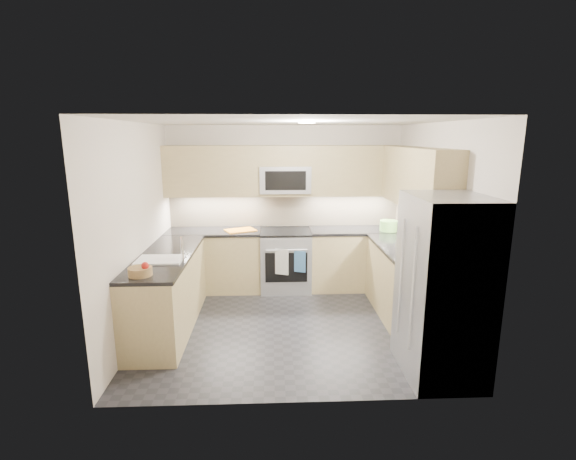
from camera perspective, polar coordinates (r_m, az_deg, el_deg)
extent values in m
cube|color=black|center=(5.44, 0.16, -12.74)|extent=(3.60, 3.20, 0.00)
cube|color=beige|center=(4.91, 0.18, 14.62)|extent=(3.60, 3.20, 0.02)
cube|color=beige|center=(6.60, -0.46, 3.24)|extent=(3.60, 0.02, 2.50)
cube|color=beige|center=(3.49, 1.35, -5.46)|extent=(3.60, 0.02, 2.50)
cube|color=beige|center=(5.27, -19.80, 0.04)|extent=(0.02, 3.20, 2.50)
cube|color=beige|center=(5.41, 19.56, 0.39)|extent=(0.02, 3.20, 2.50)
cube|color=tan|center=(6.54, -9.96, -4.24)|extent=(1.42, 0.60, 0.90)
cube|color=tan|center=(6.62, 9.15, -4.02)|extent=(1.42, 0.60, 0.90)
cube|color=tan|center=(5.66, 15.56, -7.23)|extent=(0.60, 1.70, 0.90)
cube|color=tan|center=(5.41, -16.10, -8.22)|extent=(0.60, 2.00, 0.90)
cube|color=black|center=(6.42, -10.12, -0.23)|extent=(1.42, 0.63, 0.04)
cube|color=black|center=(6.50, 9.29, -0.05)|extent=(1.42, 0.63, 0.04)
cube|color=black|center=(5.52, 15.85, -2.64)|extent=(0.63, 1.70, 0.04)
cube|color=black|center=(5.26, -16.41, -3.43)|extent=(0.63, 2.00, 0.04)
cube|color=tan|center=(6.35, -0.41, 8.10)|extent=(3.60, 0.35, 0.75)
cube|color=tan|center=(5.52, 17.26, 6.83)|extent=(0.35, 1.95, 0.75)
cube|color=tan|center=(6.60, -0.45, 2.76)|extent=(3.60, 0.01, 0.51)
cube|color=tan|center=(5.83, 17.86, 0.81)|extent=(0.01, 2.30, 0.51)
cube|color=#999CA0|center=(6.46, -0.34, -4.21)|extent=(0.76, 0.65, 0.91)
cube|color=black|center=(6.34, -0.35, -0.23)|extent=(0.76, 0.65, 0.03)
cube|color=black|center=(6.15, -0.23, -5.15)|extent=(0.62, 0.02, 0.45)
cylinder|color=#B2B5BA|center=(6.05, -0.23, -2.77)|extent=(0.60, 0.02, 0.02)
cube|color=#A1A3A9|center=(6.34, -0.40, 6.95)|extent=(0.76, 0.40, 0.40)
cube|color=black|center=(6.14, -0.33, 6.76)|extent=(0.60, 0.01, 0.28)
cube|color=#989AA0|center=(4.35, 20.50, -7.40)|extent=(0.70, 0.90, 1.80)
cylinder|color=#B2B5BA|center=(4.05, 16.66, -7.88)|extent=(0.02, 0.02, 1.20)
cylinder|color=#B2B5BA|center=(4.37, 15.14, -6.25)|extent=(0.02, 0.02, 1.20)
cube|color=white|center=(5.04, -17.05, -4.66)|extent=(0.52, 0.38, 0.16)
cylinder|color=silver|center=(4.93, -14.27, -2.46)|extent=(0.03, 0.03, 0.28)
cylinder|color=#6EB24C|center=(6.46, 13.63, 0.57)|extent=(0.33, 0.33, 0.16)
cube|color=orange|center=(6.34, -6.52, -0.02)|extent=(0.52, 0.46, 0.01)
cylinder|color=olive|center=(4.54, -19.56, -5.37)|extent=(0.30, 0.30, 0.09)
sphere|color=#A21812|center=(4.48, -18.96, -4.64)|extent=(0.08, 0.08, 0.08)
sphere|color=#4EB84F|center=(4.48, -18.94, -4.62)|extent=(0.06, 0.06, 0.06)
cube|color=white|center=(6.08, -0.87, -4.37)|extent=(0.19, 0.09, 0.38)
cube|color=#34608F|center=(6.09, 1.63, -4.34)|extent=(0.16, 0.07, 0.32)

